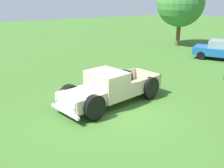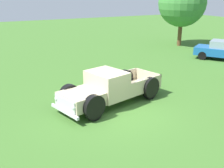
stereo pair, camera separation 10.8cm
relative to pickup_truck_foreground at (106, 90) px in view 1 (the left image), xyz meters
name	(u,v)px [view 1 (the left image)]	position (x,y,z in m)	size (l,w,h in m)	color
ground_plane	(117,112)	(0.86, 0.09, -0.73)	(80.00, 80.00, 0.00)	#3D6B28
pickup_truck_foreground	(106,90)	(0.00, 0.00, 0.00)	(3.02, 5.28, 1.53)	#C6B793
sedan_distant_a	(224,50)	(-3.53, 11.47, 0.00)	(4.43, 3.70, 1.39)	#195699
oak_tree_west	(181,3)	(-9.48, 12.24, 3.09)	(4.22, 4.22, 5.94)	brown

